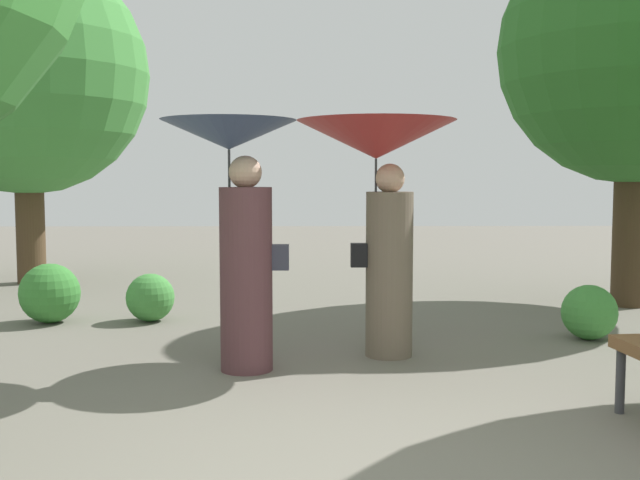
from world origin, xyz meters
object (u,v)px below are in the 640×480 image
tree_near_left (25,54)px  tree_near_right (637,25)px  person_left (238,206)px  person_right (380,178)px

tree_near_left → tree_near_right: bearing=-14.7°
person_left → tree_near_right: bearing=-60.7°
person_right → tree_near_right: (3.20, 2.45, 1.76)m
person_right → tree_near_left: tree_near_left is taller
person_left → tree_near_left: size_ratio=0.38×
person_right → tree_near_left: 6.67m
tree_near_left → tree_near_right: 8.07m
person_left → tree_near_right: tree_near_right is taller
tree_near_right → person_left: bearing=-146.2°
person_left → tree_near_left: (-3.46, 4.96, 1.96)m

